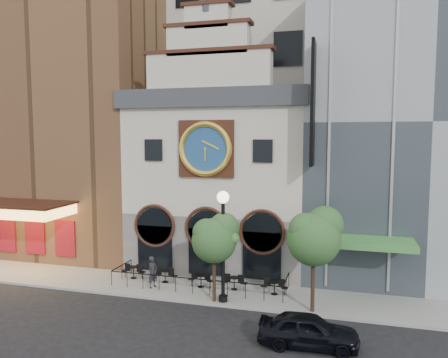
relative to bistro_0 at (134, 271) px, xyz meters
name	(u,v)px	position (x,y,z in m)	size (l,w,h in m)	color
ground	(185,303)	(4.63, -2.81, -0.61)	(120.00, 120.00, 0.00)	black
sidewalk	(200,287)	(4.63, -0.31, -0.54)	(44.00, 5.00, 0.15)	gray
clock_building	(223,173)	(4.63, 5.01, 6.07)	(12.60, 8.78, 18.65)	#605E5B
theater_building	(79,97)	(-8.37, 7.15, 11.99)	(14.00, 15.60, 25.00)	brown
retail_building	(416,124)	(17.62, 7.18, 9.53)	(14.00, 14.40, 20.00)	gray
office_tower	(257,24)	(4.63, 17.19, 19.39)	(20.00, 16.00, 40.00)	#BAB5A8
cafe_railing	(200,279)	(4.63, -0.31, -0.01)	(10.60, 2.60, 0.90)	black
bistro_0	(134,271)	(0.00, 0.00, 0.00)	(1.58, 0.68, 0.90)	black
bistro_1	(165,275)	(2.28, -0.18, 0.00)	(1.58, 0.68, 0.90)	black
bistro_2	(201,280)	(4.76, -0.43, 0.00)	(1.58, 0.68, 0.90)	black
bistro_3	(234,282)	(6.82, -0.31, 0.00)	(1.58, 0.68, 0.90)	black
bistro_4	(274,287)	(9.27, -0.46, 0.00)	(1.58, 0.68, 0.90)	black
car_right	(308,330)	(11.67, -6.09, 0.14)	(1.79, 4.44, 1.51)	black
pedestrian	(153,272)	(1.95, -1.27, 0.50)	(0.70, 0.46, 1.93)	black
lamppost	(223,234)	(6.68, -2.30, 3.38)	(1.93, 1.04, 6.21)	black
tree_left	(215,237)	(6.24, -2.38, 3.19)	(2.59, 2.49, 4.98)	#382619
tree_right	(315,235)	(11.64, -2.34, 3.62)	(2.89, 2.79, 5.57)	#382619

